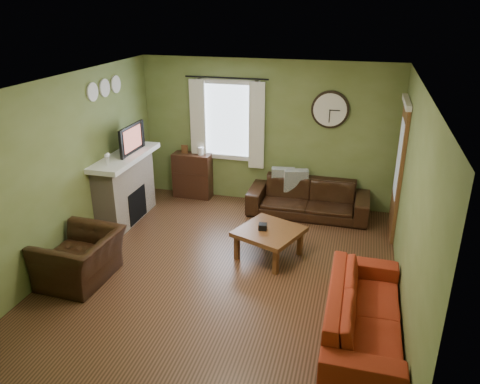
% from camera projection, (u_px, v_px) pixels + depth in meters
% --- Properties ---
extents(floor, '(4.60, 5.20, 0.00)m').
position_uv_depth(floor, '(226.00, 271.00, 6.55)').
color(floor, '#4B2E1C').
rests_on(floor, ground).
extents(ceiling, '(4.60, 5.20, 0.00)m').
position_uv_depth(ceiling, '(223.00, 83.00, 5.56)').
color(ceiling, white).
rests_on(ceiling, ground).
extents(wall_left, '(0.00, 5.20, 2.60)m').
position_uv_depth(wall_left, '(69.00, 169.00, 6.60)').
color(wall_left, olive).
rests_on(wall_left, ground).
extents(wall_right, '(0.00, 5.20, 2.60)m').
position_uv_depth(wall_right, '(411.00, 203.00, 5.51)').
color(wall_right, olive).
rests_on(wall_right, ground).
extents(wall_back, '(4.60, 0.00, 2.60)m').
position_uv_depth(wall_back, '(266.00, 133.00, 8.38)').
color(wall_back, olive).
rests_on(wall_back, ground).
extents(wall_front, '(4.60, 0.00, 2.60)m').
position_uv_depth(wall_front, '(131.00, 300.00, 3.73)').
color(wall_front, olive).
rests_on(wall_front, ground).
extents(fireplace, '(0.40, 1.40, 1.10)m').
position_uv_depth(fireplace, '(125.00, 190.00, 7.87)').
color(fireplace, '#B6A58C').
rests_on(fireplace, floor).
extents(firebox, '(0.04, 0.60, 0.55)m').
position_uv_depth(firebox, '(137.00, 205.00, 7.92)').
color(firebox, black).
rests_on(firebox, fireplace).
extents(mantel, '(0.58, 1.60, 0.08)m').
position_uv_depth(mantel, '(124.00, 157.00, 7.63)').
color(mantel, white).
rests_on(mantel, fireplace).
extents(tv, '(0.08, 0.60, 0.35)m').
position_uv_depth(tv, '(128.00, 142.00, 7.68)').
color(tv, black).
rests_on(tv, mantel).
extents(tv_screen, '(0.02, 0.62, 0.36)m').
position_uv_depth(tv_screen, '(132.00, 139.00, 7.64)').
color(tv_screen, '#994C3F').
rests_on(tv_screen, mantel).
extents(medallion_left, '(0.28, 0.28, 0.03)m').
position_uv_depth(medallion_left, '(92.00, 92.00, 6.95)').
color(medallion_left, white).
rests_on(medallion_left, wall_left).
extents(medallion_mid, '(0.28, 0.28, 0.03)m').
position_uv_depth(medallion_mid, '(105.00, 88.00, 7.26)').
color(medallion_mid, white).
rests_on(medallion_mid, wall_left).
extents(medallion_right, '(0.28, 0.28, 0.03)m').
position_uv_depth(medallion_right, '(116.00, 84.00, 7.57)').
color(medallion_right, white).
rests_on(medallion_right, wall_left).
extents(window_pane, '(1.00, 0.02, 1.30)m').
position_uv_depth(window_pane, '(228.00, 120.00, 8.45)').
color(window_pane, silver).
rests_on(window_pane, wall_back).
extents(curtain_rod, '(0.03, 0.03, 1.50)m').
position_uv_depth(curtain_rod, '(226.00, 78.00, 8.07)').
color(curtain_rod, black).
rests_on(curtain_rod, wall_back).
extents(curtain_left, '(0.28, 0.04, 1.55)m').
position_uv_depth(curtain_left, '(198.00, 122.00, 8.51)').
color(curtain_left, silver).
rests_on(curtain_left, wall_back).
extents(curtain_right, '(0.28, 0.04, 1.55)m').
position_uv_depth(curtain_right, '(257.00, 126.00, 8.25)').
color(curtain_right, silver).
rests_on(curtain_right, wall_back).
extents(wall_clock, '(0.64, 0.06, 0.64)m').
position_uv_depth(wall_clock, '(330.00, 110.00, 7.88)').
color(wall_clock, white).
rests_on(wall_clock, wall_back).
extents(door, '(0.05, 0.90, 2.10)m').
position_uv_depth(door, '(399.00, 171.00, 7.26)').
color(door, brown).
rests_on(door, floor).
extents(bookshelf, '(0.72, 0.31, 0.86)m').
position_uv_depth(bookshelf, '(193.00, 175.00, 8.88)').
color(bookshelf, '#351C11').
rests_on(bookshelf, floor).
extents(book, '(0.20, 0.25, 0.02)m').
position_uv_depth(book, '(195.00, 145.00, 8.90)').
color(book, brown).
rests_on(book, bookshelf).
extents(sofa_brown, '(2.08, 0.81, 0.61)m').
position_uv_depth(sofa_brown, '(308.00, 198.00, 8.17)').
color(sofa_brown, black).
rests_on(sofa_brown, floor).
extents(pillow_left, '(0.44, 0.23, 0.42)m').
position_uv_depth(pillow_left, '(296.00, 180.00, 8.29)').
color(pillow_left, gray).
rests_on(pillow_left, sofa_brown).
extents(pillow_right, '(0.42, 0.18, 0.41)m').
position_uv_depth(pillow_right, '(283.00, 178.00, 8.39)').
color(pillow_right, gray).
rests_on(pillow_right, sofa_brown).
extents(sofa_red, '(0.81, 2.08, 0.61)m').
position_uv_depth(sofa_red, '(364.00, 313.00, 5.19)').
color(sofa_red, maroon).
rests_on(sofa_red, floor).
extents(armchair, '(0.94, 1.06, 0.67)m').
position_uv_depth(armchair, '(80.00, 258.00, 6.23)').
color(armchair, black).
rests_on(armchair, floor).
extents(coffee_table, '(1.08, 1.08, 0.44)m').
position_uv_depth(coffee_table, '(269.00, 243.00, 6.83)').
color(coffee_table, brown).
rests_on(coffee_table, floor).
extents(tissue_box, '(0.13, 0.13, 0.09)m').
position_uv_depth(tissue_box, '(263.00, 232.00, 6.77)').
color(tissue_box, black).
rests_on(tissue_box, coffee_table).
extents(wine_glass_a, '(0.06, 0.06, 0.18)m').
position_uv_depth(wine_glass_a, '(107.00, 160.00, 7.09)').
color(wine_glass_a, white).
rests_on(wine_glass_a, mantel).
extents(wine_glass_b, '(0.06, 0.06, 0.19)m').
position_uv_depth(wine_glass_b, '(108.00, 159.00, 7.14)').
color(wine_glass_b, white).
rests_on(wine_glass_b, mantel).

